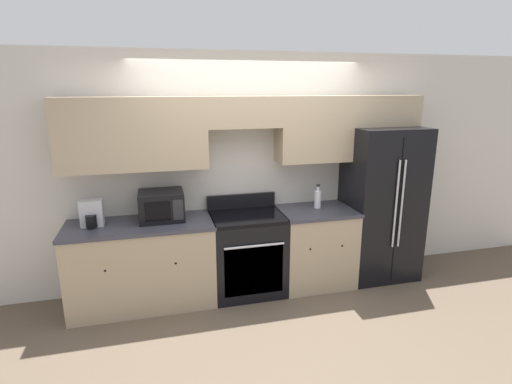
{
  "coord_description": "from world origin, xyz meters",
  "views": [
    {
      "loc": [
        -1.03,
        -3.67,
        2.22
      ],
      "look_at": [
        0.0,
        0.31,
        1.14
      ],
      "focal_mm": 28.0,
      "sensor_mm": 36.0,
      "label": 1
    }
  ],
  "objects": [
    {
      "name": "wall_back",
      "position": [
        0.0,
        0.58,
        1.5
      ],
      "size": [
        8.0,
        0.39,
        2.6
      ],
      "color": "beige",
      "rests_on": "ground_plane"
    },
    {
      "name": "microwave",
      "position": [
        -0.99,
        0.39,
        1.04
      ],
      "size": [
        0.45,
        0.4,
        0.3
      ],
      "color": "black",
      "rests_on": "lower_cabinets_left"
    },
    {
      "name": "lower_cabinets_right",
      "position": [
        0.7,
        0.31,
        0.45
      ],
      "size": [
        0.85,
        0.64,
        0.89
      ],
      "color": "tan",
      "rests_on": "ground_plane"
    },
    {
      "name": "ground_plane",
      "position": [
        0.0,
        0.0,
        0.0
      ],
      "size": [
        12.0,
        12.0,
        0.0
      ],
      "primitive_type": "plane",
      "color": "brown"
    },
    {
      "name": "refrigerator",
      "position": [
        1.53,
        0.36,
        0.9
      ],
      "size": [
        0.83,
        0.75,
        1.79
      ],
      "color": "black",
      "rests_on": "ground_plane"
    },
    {
      "name": "electric_kettle",
      "position": [
        -1.66,
        0.36,
        1.02
      ],
      "size": [
        0.21,
        0.21,
        0.26
      ],
      "color": "#B7B7BC",
      "rests_on": "lower_cabinets_left"
    },
    {
      "name": "lower_cabinets_left",
      "position": [
        -1.22,
        0.31,
        0.45
      ],
      "size": [
        1.48,
        0.64,
        0.89
      ],
      "color": "tan",
      "rests_on": "ground_plane"
    },
    {
      "name": "bottle",
      "position": [
        0.74,
        0.37,
        1.0
      ],
      "size": [
        0.08,
        0.08,
        0.28
      ],
      "color": "silver",
      "rests_on": "lower_cabinets_right"
    },
    {
      "name": "oven_range",
      "position": [
        -0.1,
        0.31,
        0.45
      ],
      "size": [
        0.78,
        0.65,
        1.05
      ],
      "color": "black",
      "rests_on": "ground_plane"
    }
  ]
}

